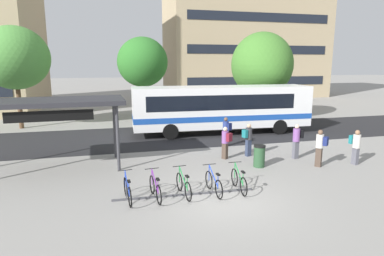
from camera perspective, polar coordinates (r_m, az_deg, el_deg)
ground at (r=12.03m, az=5.25°, el=-12.17°), size 200.00×200.00×0.00m
bus_lane_asphalt at (r=21.87m, az=-4.11°, el=-1.36°), size 80.00×7.20×0.01m
city_bus at (r=22.52m, az=5.36°, el=3.57°), size 12.12×3.11×3.20m
bike_rack at (r=12.26m, az=-1.27°, el=-11.21°), size 5.22×0.31×0.70m
parked_bicycle_blue_0 at (r=11.89m, az=-11.10°, el=-10.63°), size 0.52×1.72×0.99m
parked_bicycle_purple_1 at (r=11.92m, az=-6.38°, el=-10.42°), size 0.52×1.72×0.99m
parked_bicycle_green_2 at (r=12.13m, az=-1.47°, el=-9.96°), size 0.52×1.72×0.99m
parked_bicycle_blue_3 at (r=12.34m, az=3.78°, el=-9.60°), size 0.52×1.72×0.99m
parked_bicycle_green_4 at (r=12.69m, az=8.13°, el=-9.09°), size 0.52×1.72×0.99m
transit_shelter at (r=15.85m, az=-23.02°, el=3.80°), size 6.31×3.18×3.17m
commuter_navy_pack_0 at (r=18.97m, az=5.92°, el=-0.32°), size 0.53×0.61×1.71m
commuter_maroon_pack_1 at (r=16.52m, az=5.85°, el=-2.19°), size 0.53×0.61×1.64m
commuter_navy_pack_2 at (r=16.31m, az=21.33°, el=-2.85°), size 0.56×0.60×1.75m
commuter_black_pack_3 at (r=17.32m, az=17.68°, el=-1.80°), size 0.56×0.39×1.76m
commuter_teal_pack_4 at (r=17.41m, az=26.49°, el=-2.60°), size 0.39×0.56×1.67m
commuter_teal_pack_5 at (r=17.17m, az=9.69°, el=-1.64°), size 0.59×0.46×1.71m
trash_bin at (r=15.64m, az=11.57°, el=-4.76°), size 0.55×0.55×1.03m
street_tree_0 at (r=28.09m, az=12.02°, el=10.66°), size 5.04×5.04×7.23m
street_tree_1 at (r=27.00m, az=-28.35°, el=10.63°), size 4.80×4.80×7.34m
street_tree_2 at (r=28.29m, az=-8.55°, el=11.21°), size 4.19×4.19×6.88m
building_right_wing at (r=49.20m, az=9.12°, el=17.25°), size 21.85×10.25×20.02m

